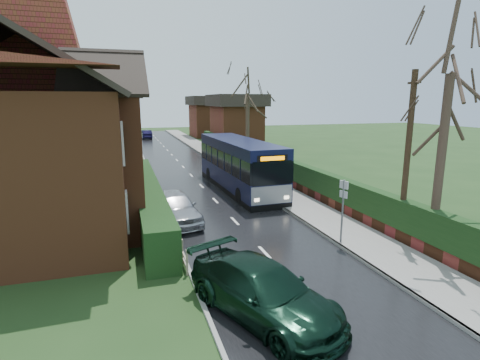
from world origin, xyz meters
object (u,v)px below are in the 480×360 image
object	(u,v)px
telegraph_pole	(407,158)
brick_house	(36,131)
car_green	(263,291)
bus_stop_sign	(343,203)
car_silver	(174,207)
bus	(239,165)

from	to	relation	value
telegraph_pole	brick_house	bearing A→B (deg)	167.11
brick_house	car_green	bearing A→B (deg)	-56.49
car_green	bus_stop_sign	size ratio (longest dim) A/B	1.84
car_green	telegraph_pole	world-z (taller)	telegraph_pole
brick_house	car_green	size ratio (longest dim) A/B	2.93
car_green	telegraph_pole	size ratio (longest dim) A/B	0.72
brick_house	car_silver	bearing A→B (deg)	-18.91
car_green	bus_stop_sign	world-z (taller)	bus_stop_sign
bus	car_silver	distance (m)	7.61
bus	bus_stop_sign	bearing A→B (deg)	-86.34
bus_stop_sign	brick_house	bearing A→B (deg)	134.73
car_silver	telegraph_pole	distance (m)	10.46
car_silver	car_green	distance (m)	8.82
brick_house	bus_stop_sign	world-z (taller)	brick_house
bus	car_silver	size ratio (longest dim) A/B	2.41
car_green	telegraph_pole	xyz separation A→B (m)	(7.40, 3.45, 2.77)
car_silver	car_green	world-z (taller)	car_silver
bus	car_green	size ratio (longest dim) A/B	2.17
car_green	telegraph_pole	bearing A→B (deg)	3.07
bus	bus_stop_sign	xyz separation A→B (m)	(1.00, -10.63, 0.17)
brick_house	bus	distance (m)	11.85
car_green	car_silver	bearing A→B (deg)	75.89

